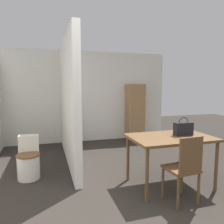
# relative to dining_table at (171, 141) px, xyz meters

# --- Properties ---
(wall_back) EXTENTS (5.02, 0.12, 2.50)m
(wall_back) POSITION_rel_dining_table_xyz_m (-0.89, 3.20, 0.54)
(wall_back) COLOR silver
(wall_back) RESTS_ON ground_plane
(partition_wall) EXTENTS (0.12, 2.88, 2.50)m
(partition_wall) POSITION_rel_dining_table_xyz_m (-1.39, 1.70, 0.54)
(partition_wall) COLOR silver
(partition_wall) RESTS_ON ground_plane
(dining_table) EXTENTS (1.25, 0.83, 0.79)m
(dining_table) POSITION_rel_dining_table_xyz_m (0.00, 0.00, 0.00)
(dining_table) COLOR brown
(dining_table) RESTS_ON ground_plane
(wooden_chair) EXTENTS (0.42, 0.42, 0.93)m
(wooden_chair) POSITION_rel_dining_table_xyz_m (-0.12, -0.54, -0.20)
(wooden_chair) COLOR brown
(wooden_chair) RESTS_ON ground_plane
(toilet) EXTENTS (0.39, 0.53, 0.69)m
(toilet) POSITION_rel_dining_table_xyz_m (-2.14, 0.95, -0.41)
(toilet) COLOR silver
(toilet) RESTS_ON ground_plane
(handbag) EXTENTS (0.29, 0.12, 0.29)m
(handbag) POSITION_rel_dining_table_xyz_m (0.23, 0.01, 0.19)
(handbag) COLOR black
(handbag) RESTS_ON dining_table
(wooden_cabinet) EXTENTS (0.50, 0.37, 1.61)m
(wooden_cabinet) POSITION_rel_dining_table_xyz_m (0.65, 2.94, 0.10)
(wooden_cabinet) COLOR #997047
(wooden_cabinet) RESTS_ON ground_plane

